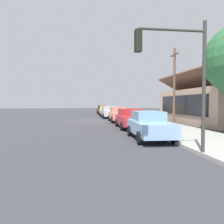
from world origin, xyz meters
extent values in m
plane|color=#38383D|center=(0.00, 0.00, 0.00)|extent=(120.00, 120.00, 0.00)
cube|color=#A3A099|center=(0.00, 5.60, 0.08)|extent=(60.00, 4.20, 0.16)
cube|color=#2D3035|center=(-16.63, 2.82, 0.68)|extent=(4.87, 1.94, 0.70)
cube|color=#27292D|center=(-17.11, 2.83, 1.31)|extent=(2.36, 1.65, 0.56)
cylinder|color=black|center=(-15.11, 3.68, 0.33)|extent=(0.67, 0.24, 0.66)
cylinder|color=black|center=(-15.16, 1.87, 0.33)|extent=(0.67, 0.24, 0.66)
cylinder|color=black|center=(-18.10, 3.76, 0.33)|extent=(0.67, 0.24, 0.66)
cylinder|color=black|center=(-18.15, 1.95, 0.33)|extent=(0.67, 0.24, 0.66)
cube|color=gold|center=(-10.39, 2.67, 0.68)|extent=(4.85, 1.96, 0.70)
cube|color=gold|center=(-10.87, 2.69, 1.31)|extent=(2.36, 1.64, 0.56)
cylinder|color=black|center=(-8.88, 3.48, 0.33)|extent=(0.67, 0.25, 0.66)
cylinder|color=black|center=(-8.95, 1.73, 0.33)|extent=(0.67, 0.25, 0.66)
cylinder|color=black|center=(-11.83, 3.61, 0.33)|extent=(0.67, 0.25, 0.66)
cylinder|color=black|center=(-11.91, 1.86, 0.33)|extent=(0.67, 0.25, 0.66)
cube|color=silver|center=(-4.41, 2.62, 0.68)|extent=(4.63, 1.92, 0.70)
cube|color=#A0A2A6|center=(-4.87, 2.61, 1.31)|extent=(2.24, 1.66, 0.56)
cylinder|color=black|center=(-2.99, 3.57, 0.33)|extent=(0.66, 0.23, 0.66)
cylinder|color=black|center=(-2.96, 1.73, 0.33)|extent=(0.66, 0.23, 0.66)
cylinder|color=black|center=(-5.85, 3.52, 0.33)|extent=(0.66, 0.23, 0.66)
cylinder|color=black|center=(-5.82, 1.68, 0.33)|extent=(0.66, 0.23, 0.66)
cube|color=#EA8C75|center=(2.05, 2.87, 0.68)|extent=(4.61, 1.81, 0.70)
cube|color=tan|center=(1.60, 2.88, 1.31)|extent=(2.23, 1.56, 0.56)
cylinder|color=black|center=(3.49, 3.71, 0.33)|extent=(0.66, 0.23, 0.66)
cylinder|color=black|center=(3.46, 1.98, 0.33)|extent=(0.66, 0.23, 0.66)
cylinder|color=black|center=(0.65, 3.76, 0.33)|extent=(0.66, 0.23, 0.66)
cylinder|color=black|center=(0.62, 2.03, 0.33)|extent=(0.66, 0.23, 0.66)
cube|color=red|center=(7.97, 2.86, 0.68)|extent=(4.74, 1.95, 0.70)
cube|color=#A9272B|center=(7.50, 2.87, 1.31)|extent=(2.29, 1.67, 0.56)
cylinder|color=black|center=(9.45, 3.75, 0.33)|extent=(0.66, 0.24, 0.66)
cylinder|color=black|center=(9.41, 1.91, 0.33)|extent=(0.66, 0.24, 0.66)
cylinder|color=black|center=(6.54, 3.82, 0.33)|extent=(0.66, 0.24, 0.66)
cylinder|color=black|center=(6.49, 1.98, 0.33)|extent=(0.66, 0.24, 0.66)
cube|color=#8CB7E0|center=(13.70, 2.73, 0.68)|extent=(4.65, 1.96, 0.70)
cube|color=#779CBE|center=(13.24, 2.75, 1.31)|extent=(2.26, 1.66, 0.56)
cylinder|color=black|center=(15.15, 3.57, 0.33)|extent=(0.67, 0.24, 0.66)
cylinder|color=black|center=(15.08, 1.78, 0.33)|extent=(0.67, 0.24, 0.66)
cylinder|color=black|center=(12.31, 3.68, 0.33)|extent=(0.67, 0.24, 0.66)
cylinder|color=black|center=(12.24, 1.89, 0.33)|extent=(0.67, 0.24, 0.66)
cube|color=tan|center=(4.22, 12.00, 1.70)|extent=(12.56, 6.17, 3.39)
cube|color=black|center=(4.22, 8.87, 1.86)|extent=(10.05, 0.08, 1.90)
cube|color=brown|center=(4.22, 10.46, 4.21)|extent=(13.16, 3.38, 1.90)
cube|color=brown|center=(4.22, 13.54, 4.21)|extent=(13.16, 3.38, 1.90)
cylinder|color=#383833|center=(17.78, 3.60, 2.60)|extent=(0.14, 0.14, 5.20)
cylinder|color=#383833|center=(17.78, 2.30, 4.80)|extent=(0.10, 2.60, 0.10)
cube|color=black|center=(17.78, 1.00, 4.35)|extent=(0.28, 0.24, 0.80)
sphere|color=red|center=(17.63, 1.00, 4.61)|extent=(0.16, 0.16, 0.16)
sphere|color=yellow|center=(17.63, 1.00, 4.35)|extent=(0.16, 0.16, 0.16)
sphere|color=green|center=(17.63, 1.00, 4.09)|extent=(0.16, 0.16, 0.16)
cylinder|color=brown|center=(4.15, 8.20, 3.75)|extent=(0.24, 0.24, 7.50)
cube|color=brown|center=(4.15, 8.20, 6.90)|extent=(1.80, 0.12, 0.12)
cylinder|color=red|center=(-14.29, 4.20, 0.44)|extent=(0.22, 0.22, 0.55)
sphere|color=red|center=(-14.29, 4.20, 0.78)|extent=(0.18, 0.18, 0.18)
camera|label=1|loc=(25.94, -1.07, 2.08)|focal=36.22mm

